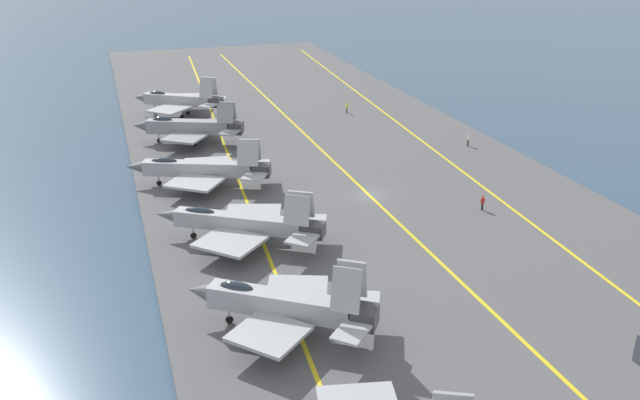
# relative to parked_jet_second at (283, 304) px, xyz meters

# --- Properties ---
(ground_plane) EXTENTS (2000.00, 2000.00, 0.00)m
(ground_plane) POSITION_rel_parked_jet_second_xyz_m (24.71, -16.84, -2.89)
(ground_plane) COLOR #334C66
(carrier_deck) EXTENTS (215.76, 51.23, 0.40)m
(carrier_deck) POSITION_rel_parked_jet_second_xyz_m (24.71, -16.84, -2.69)
(carrier_deck) COLOR #565659
(carrier_deck) RESTS_ON ground
(deck_stripe_foul_line) EXTENTS (193.81, 12.85, 0.01)m
(deck_stripe_foul_line) POSITION_rel_parked_jet_second_xyz_m (24.71, -30.93, -2.48)
(deck_stripe_foul_line) COLOR yellow
(deck_stripe_foul_line) RESTS_ON carrier_deck
(deck_stripe_centerline) EXTENTS (194.19, 0.36, 0.01)m
(deck_stripe_centerline) POSITION_rel_parked_jet_second_xyz_m (24.71, -16.84, -2.48)
(deck_stripe_centerline) COLOR yellow
(deck_stripe_centerline) RESTS_ON carrier_deck
(deck_stripe_edge_line) EXTENTS (193.78, 13.31, 0.01)m
(deck_stripe_edge_line) POSITION_rel_parked_jet_second_xyz_m (24.71, -2.75, -2.48)
(deck_stripe_edge_line) COLOR yellow
(deck_stripe_edge_line) RESTS_ON carrier_deck
(parked_jet_second) EXTENTS (12.58, 14.70, 6.63)m
(parked_jet_second) POSITION_rel_parked_jet_second_xyz_m (0.00, 0.00, 0.00)
(parked_jet_second) COLOR #A8AAAF
(parked_jet_second) RESTS_ON carrier_deck
(parked_jet_third) EXTENTS (13.23, 16.59, 5.87)m
(parked_jet_third) POSITION_rel_parked_jet_second_xyz_m (16.30, -0.26, -0.25)
(parked_jet_third) COLOR #A8AAAF
(parked_jet_third) RESTS_ON carrier_deck
(parked_jet_fourth) EXTENTS (12.31, 17.36, 5.89)m
(parked_jet_fourth) POSITION_rel_parked_jet_second_xyz_m (33.30, 1.18, -0.24)
(parked_jet_fourth) COLOR #A8AAAF
(parked_jet_fourth) RESTS_ON carrier_deck
(parked_jet_fifth) EXTENTS (12.29, 15.97, 6.00)m
(parked_jet_fifth) POSITION_rel_parked_jet_second_xyz_m (51.19, 0.05, -0.06)
(parked_jet_fifth) COLOR gray
(parked_jet_fifth) RESTS_ON carrier_deck
(parked_jet_sixth) EXTENTS (13.85, 14.95, 6.62)m
(parked_jet_sixth) POSITION_rel_parked_jet_second_xyz_m (66.54, -0.44, 0.21)
(parked_jet_sixth) COLOR #A8AAAF
(parked_jet_sixth) RESTS_ON carrier_deck
(crew_white_vest) EXTENTS (0.46, 0.44, 1.72)m
(crew_white_vest) POSITION_rel_parked_jet_second_xyz_m (37.73, -37.13, -1.54)
(crew_white_vest) COLOR #383328
(crew_white_vest) RESTS_ON carrier_deck
(crew_yellow_vest) EXTENTS (0.40, 0.28, 1.77)m
(crew_yellow_vest) POSITION_rel_parked_jet_second_xyz_m (60.06, -27.02, -1.51)
(crew_yellow_vest) COLOR #4C473D
(crew_yellow_vest) RESTS_ON carrier_deck
(crew_red_vest) EXTENTS (0.40, 0.46, 1.69)m
(crew_red_vest) POSITION_rel_parked_jet_second_xyz_m (16.59, -27.01, -1.56)
(crew_red_vest) COLOR #232328
(crew_red_vest) RESTS_ON carrier_deck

